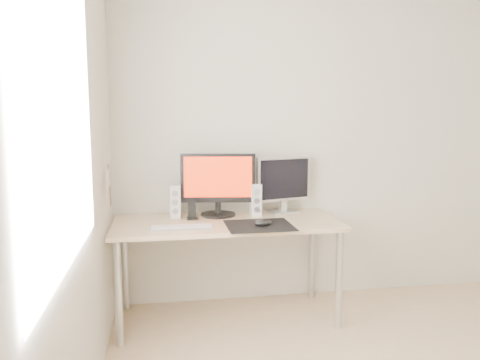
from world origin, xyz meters
TOP-DOWN VIEW (x-y plane):
  - wall_back at (0.00, 1.75)m, footprint 3.50×0.00m
  - wall_left at (-1.75, 0.00)m, footprint 0.00×3.50m
  - window_pane at (-1.74, 0.00)m, footprint 0.00×1.30m
  - mousepad at (-0.73, 1.20)m, footprint 0.45×0.40m
  - mouse at (-0.71, 1.17)m, footprint 0.12×0.07m
  - desk at (-0.93, 1.38)m, footprint 1.60×0.70m
  - main_monitor at (-0.97, 1.56)m, footprint 0.55×0.29m
  - second_monitor at (-0.46, 1.59)m, footprint 0.45×0.21m
  - speaker_left at (-1.29, 1.56)m, footprint 0.08×0.09m
  - speaker_right at (-0.69, 1.52)m, footprint 0.08×0.09m
  - keyboard at (-1.26, 1.21)m, footprint 0.42×0.13m
  - phone_dock at (-1.17, 1.47)m, footprint 0.08×0.06m
  - pennant at (-1.72, 1.24)m, footprint 0.01×0.23m

SIDE VIEW (x-z plane):
  - desk at x=-0.93m, z-range 0.29..1.02m
  - mousepad at x=-0.73m, z-range 0.73..0.73m
  - keyboard at x=-1.26m, z-range 0.73..0.75m
  - mouse at x=-0.71m, z-range 0.73..0.78m
  - phone_dock at x=-1.17m, z-range 0.70..0.84m
  - speaker_left at x=-1.29m, z-range 0.73..0.97m
  - speaker_right at x=-0.69m, z-range 0.73..0.97m
  - second_monitor at x=-0.46m, z-range 0.75..1.19m
  - main_monitor at x=-0.97m, z-range 0.75..1.22m
  - pennant at x=-1.72m, z-range 0.90..1.19m
  - wall_back at x=0.00m, z-range -0.50..3.00m
  - wall_left at x=-1.75m, z-range -0.50..3.00m
  - window_pane at x=-1.74m, z-range 0.85..2.15m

